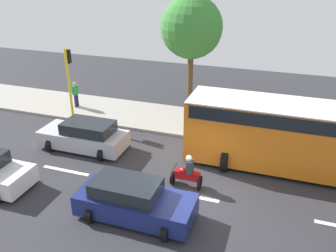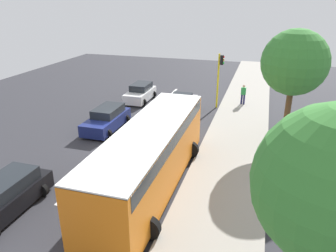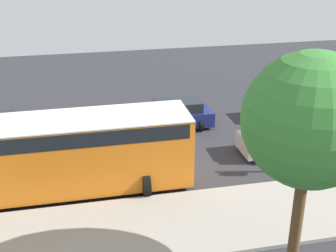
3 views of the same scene
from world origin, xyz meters
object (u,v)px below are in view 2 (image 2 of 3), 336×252
object	(u,v)px
car_white	(140,93)
motorcycle	(133,131)
car_dark_blue	(107,119)
car_black	(5,197)
street_tree_south	(295,63)
street_tree_center	(336,186)
car_silver	(180,105)
city_bus	(151,153)
traffic_light_corner	(220,73)
pedestrian_near_signal	(243,94)

from	to	relation	value
car_white	motorcycle	bearing A→B (deg)	-71.68
car_dark_blue	car_white	bearing A→B (deg)	91.36
car_dark_blue	car_black	xyz separation A→B (m)	(0.13, -9.82, -0.00)
street_tree_south	street_tree_center	distance (m)	12.88
car_silver	motorcycle	xyz separation A→B (m)	(-1.58, -5.91, -0.07)
car_dark_blue	city_bus	size ratio (longest dim) A/B	0.40
car_silver	car_black	distance (m)	14.93
motorcycle	street_tree_south	size ratio (longest dim) A/B	0.22
car_dark_blue	street_tree_south	distance (m)	12.68
car_dark_blue	motorcycle	bearing A→B (deg)	-27.79
car_silver	motorcycle	bearing A→B (deg)	-104.98
city_bus	traffic_light_corner	bearing A→B (deg)	84.49
car_white	street_tree_south	world-z (taller)	street_tree_south
car_dark_blue	motorcycle	world-z (taller)	motorcycle
car_white	motorcycle	world-z (taller)	motorcycle
car_black	car_dark_blue	bearing A→B (deg)	90.74
pedestrian_near_signal	car_dark_blue	bearing A→B (deg)	-137.57
motorcycle	car_silver	bearing A→B (deg)	75.02
street_tree_south	car_dark_blue	bearing A→B (deg)	-174.33
car_white	pedestrian_near_signal	bearing A→B (deg)	7.29
car_silver	street_tree_center	bearing A→B (deg)	-63.93
motorcycle	street_tree_center	size ratio (longest dim) A/B	0.23
car_dark_blue	car_black	bearing A→B (deg)	-89.26
street_tree_center	car_dark_blue	bearing A→B (deg)	135.94
car_white	street_tree_south	distance (m)	13.98
pedestrian_near_signal	street_tree_south	bearing A→B (deg)	-65.26
car_silver	pedestrian_near_signal	world-z (taller)	pedestrian_near_signal
city_bus	pedestrian_near_signal	distance (m)	14.50
city_bus	street_tree_center	size ratio (longest dim) A/B	1.67
traffic_light_corner	street_tree_south	world-z (taller)	street_tree_south
motorcycle	street_tree_south	distance (m)	10.61
motorcycle	city_bus	bearing A→B (deg)	-58.44
car_white	city_bus	xyz separation A→B (m)	(5.66, -12.98, 1.14)
car_black	car_white	size ratio (longest dim) A/B	1.16
car_black	car_silver	bearing A→B (deg)	74.47
car_black	street_tree_south	size ratio (longest dim) A/B	0.64
car_white	motorcycle	distance (m)	8.61
car_black	city_bus	world-z (taller)	city_bus
car_black	pedestrian_near_signal	bearing A→B (deg)	64.22
car_dark_blue	pedestrian_near_signal	xyz separation A→B (m)	(8.72, 7.97, 0.35)
car_white	pedestrian_near_signal	distance (m)	8.96
car_dark_blue	car_silver	bearing A→B (deg)	47.94
pedestrian_near_signal	motorcycle	bearing A→B (deg)	-123.55
motorcycle	pedestrian_near_signal	world-z (taller)	pedestrian_near_signal
car_silver	street_tree_south	world-z (taller)	street_tree_south
car_white	traffic_light_corner	xyz separation A→B (m)	(6.92, 0.08, 2.22)
car_black	traffic_light_corner	world-z (taller)	traffic_light_corner
car_silver	car_white	distance (m)	4.85
motorcycle	car_white	bearing A→B (deg)	108.32
street_tree_south	car_black	bearing A→B (deg)	-136.83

